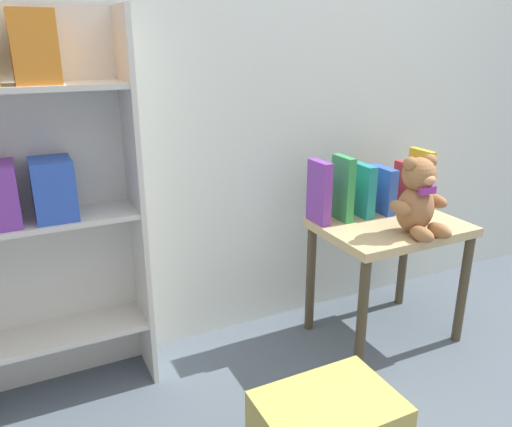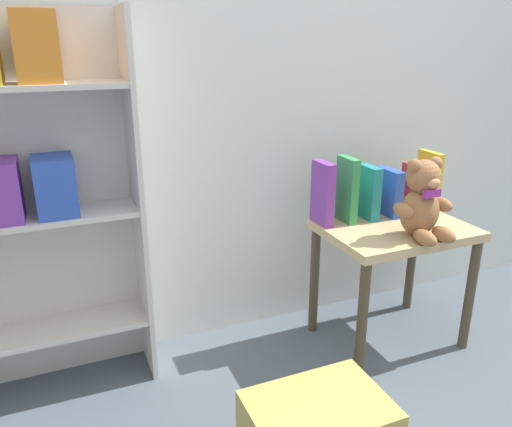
% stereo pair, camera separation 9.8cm
% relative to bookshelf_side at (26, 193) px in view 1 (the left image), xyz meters
% --- Properties ---
extents(wall_back, '(4.80, 0.06, 2.50)m').
position_rel_bookshelf_side_xyz_m(wall_back, '(1.03, 0.13, 0.48)').
color(wall_back, silver).
rests_on(wall_back, ground_plane).
extents(bookshelf_side, '(0.72, 0.22, 1.35)m').
position_rel_bookshelf_side_xyz_m(bookshelf_side, '(0.00, 0.00, 0.00)').
color(bookshelf_side, beige).
rests_on(bookshelf_side, ground_plane).
extents(display_table, '(0.59, 0.43, 0.53)m').
position_rel_bookshelf_side_xyz_m(display_table, '(1.34, -0.25, -0.33)').
color(display_table, tan).
rests_on(display_table, ground_plane).
extents(teddy_bear, '(0.23, 0.21, 0.31)m').
position_rel_bookshelf_side_xyz_m(teddy_bear, '(1.35, -0.37, -0.10)').
color(teddy_bear, '#99663D').
rests_on(teddy_bear, display_table).
extents(book_standing_purple, '(0.04, 0.13, 0.26)m').
position_rel_bookshelf_side_xyz_m(book_standing_purple, '(1.08, -0.10, -0.11)').
color(book_standing_purple, purple).
rests_on(book_standing_purple, display_table).
extents(book_standing_green, '(0.04, 0.13, 0.27)m').
position_rel_bookshelf_side_xyz_m(book_standing_green, '(1.18, -0.12, -0.11)').
color(book_standing_green, '#33934C').
rests_on(book_standing_green, display_table).
extents(book_standing_teal, '(0.04, 0.13, 0.22)m').
position_rel_bookshelf_side_xyz_m(book_standing_teal, '(1.29, -0.12, -0.13)').
color(book_standing_teal, teal).
rests_on(book_standing_teal, display_table).
extents(book_standing_blue, '(0.05, 0.15, 0.20)m').
position_rel_bookshelf_side_xyz_m(book_standing_blue, '(1.39, -0.12, -0.14)').
color(book_standing_blue, '#2D51B7').
rests_on(book_standing_blue, display_table).
extents(book_standing_red, '(0.03, 0.10, 0.21)m').
position_rel_bookshelf_side_xyz_m(book_standing_red, '(1.50, -0.12, -0.13)').
color(book_standing_red, red).
rests_on(book_standing_red, display_table).
extents(book_standing_yellow, '(0.03, 0.14, 0.26)m').
position_rel_bookshelf_side_xyz_m(book_standing_yellow, '(1.60, -0.11, -0.11)').
color(book_standing_yellow, gold).
rests_on(book_standing_yellow, display_table).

